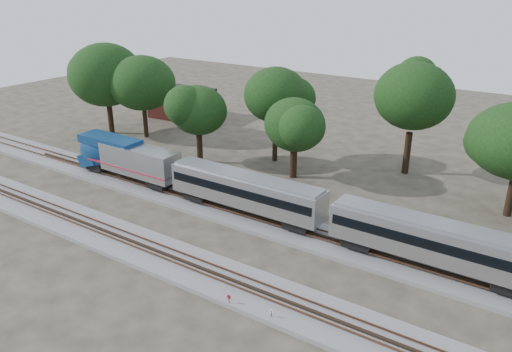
% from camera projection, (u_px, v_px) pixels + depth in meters
% --- Properties ---
extents(ground, '(160.00, 160.00, 0.00)m').
position_uv_depth(ground, '(221.00, 248.00, 43.30)').
color(ground, '#383328').
rests_on(ground, ground).
extents(track_far, '(160.00, 5.00, 0.73)m').
position_uv_depth(track_far, '(259.00, 220.00, 47.86)').
color(track_far, slate).
rests_on(track_far, ground).
extents(track_near, '(160.00, 5.00, 0.73)m').
position_uv_depth(track_near, '(191.00, 267.00, 40.13)').
color(track_near, slate).
rests_on(track_near, ground).
extents(train, '(84.75, 2.91, 4.30)m').
position_uv_depth(train, '(434.00, 240.00, 38.47)').
color(train, '#AEB0B6').
rests_on(train, ground).
extents(switch_stand_red, '(0.34, 0.06, 1.07)m').
position_uv_depth(switch_stand_red, '(229.00, 300.00, 35.27)').
color(switch_stand_red, '#512D19').
rests_on(switch_stand_red, ground).
extents(switch_stand_white, '(0.31, 0.07, 0.98)m').
position_uv_depth(switch_stand_white, '(271.00, 314.00, 33.87)').
color(switch_stand_white, '#512D19').
rests_on(switch_stand_white, ground).
extents(switch_lever, '(0.55, 0.38, 0.30)m').
position_uv_depth(switch_lever, '(251.00, 303.00, 35.76)').
color(switch_lever, '#512D19').
rests_on(switch_lever, ground).
extents(brick_building, '(10.21, 7.60, 4.65)m').
position_uv_depth(brick_building, '(182.00, 103.00, 83.05)').
color(brick_building, maroon).
rests_on(brick_building, ground).
extents(tree_0, '(8.88, 8.88, 12.52)m').
position_uv_depth(tree_0, '(106.00, 75.00, 71.95)').
color(tree_0, black).
rests_on(tree_0, ground).
extents(tree_1, '(8.08, 8.08, 11.40)m').
position_uv_depth(tree_1, '(142.00, 83.00, 70.38)').
color(tree_1, black).
rests_on(tree_1, ground).
extents(tree_2, '(6.86, 6.86, 9.67)m').
position_uv_depth(tree_2, '(198.00, 110.00, 60.94)').
color(tree_2, black).
rests_on(tree_2, ground).
extents(tree_3, '(8.68, 8.68, 12.23)m').
position_uv_depth(tree_3, '(276.00, 95.00, 60.78)').
color(tree_3, black).
rests_on(tree_3, ground).
extents(tree_4, '(6.46, 6.46, 9.11)m').
position_uv_depth(tree_4, '(295.00, 125.00, 56.33)').
color(tree_4, black).
rests_on(tree_4, ground).
extents(tree_5, '(9.49, 9.49, 13.38)m').
position_uv_depth(tree_5, '(414.00, 96.00, 56.50)').
color(tree_5, black).
rests_on(tree_5, ground).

